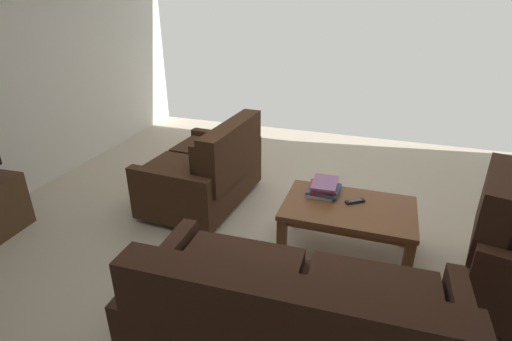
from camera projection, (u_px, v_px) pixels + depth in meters
The scene contains 6 objects.
ground_plane at pixel (286, 245), 3.38m from camera, with size 5.82×5.97×0.01m, color beige.
sofa_main at pixel (293, 327), 2.07m from camera, with size 1.75×0.93×0.90m.
loveseat_near at pixel (207, 170), 3.89m from camera, with size 0.91×1.27×0.88m.
coffee_table at pixel (348, 214), 3.11m from camera, with size 1.02×0.66×0.45m.
book_stack at pixel (323, 188), 3.26m from camera, with size 0.27×0.30×0.10m.
tv_remote at pixel (355, 201), 3.13m from camera, with size 0.16×0.13×0.02m.
Camera 1 is at (-0.64, 2.74, 1.99)m, focal length 27.61 mm.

